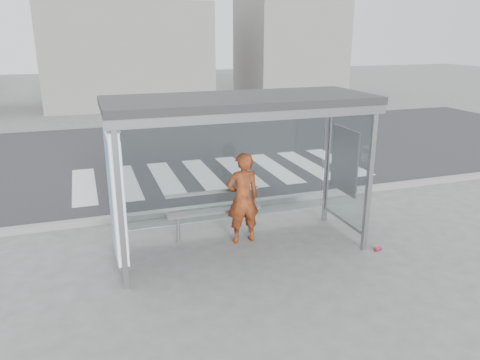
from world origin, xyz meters
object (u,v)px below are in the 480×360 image
at_px(bus_shelter, 217,137).
at_px(person, 243,198).
at_px(bench, 214,211).
at_px(soda_can, 378,249).

height_order(bus_shelter, person, bus_shelter).
height_order(person, bench, person).
relative_size(person, bench, 0.95).
bearing_deg(bus_shelter, bench, 82.51).
xyz_separation_m(bus_shelter, person, (0.51, 0.23, -1.17)).
height_order(bus_shelter, bench, bus_shelter).
bearing_deg(bench, bus_shelter, -97.49).
bearing_deg(person, bench, -35.41).
height_order(person, soda_can, person).
distance_m(bus_shelter, person, 1.30).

